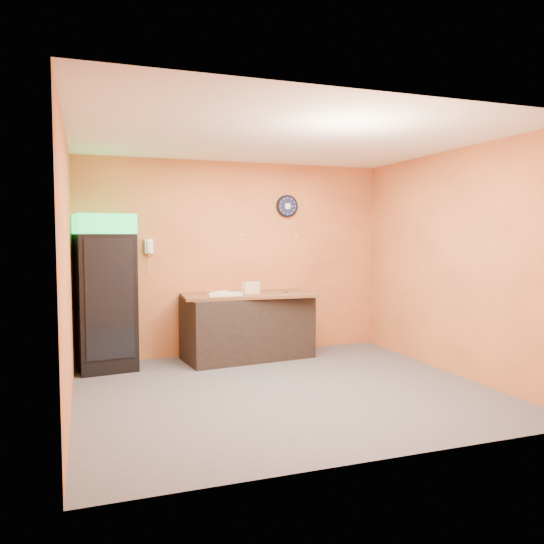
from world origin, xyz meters
name	(u,v)px	position (x,y,z in m)	size (l,w,h in m)	color
floor	(284,390)	(0.00, 0.00, 0.00)	(4.50, 4.50, 0.00)	#47474C
back_wall	(236,258)	(0.00, 2.00, 1.40)	(4.50, 0.02, 2.80)	orange
left_wall	(67,270)	(-2.25, 0.00, 1.40)	(0.02, 4.00, 2.80)	orange
right_wall	(452,262)	(2.25, 0.00, 1.40)	(0.02, 4.00, 2.80)	orange
ceiling	(284,138)	(0.00, 0.00, 2.80)	(4.50, 4.00, 0.02)	white
beverage_cooler	(105,294)	(-1.86, 1.61, 0.98)	(0.78, 0.79, 2.01)	black
prep_counter	(248,327)	(0.06, 1.61, 0.44)	(1.77, 0.79, 0.88)	black
wall_clock	(287,206)	(0.79, 1.97, 2.17)	(0.33, 0.06, 0.33)	black
wall_phone	(149,246)	(-1.25, 1.95, 1.59)	(0.11, 0.10, 0.20)	white
butcher_paper	(248,295)	(0.06, 1.61, 0.90)	(1.82, 0.87, 0.04)	brown
sub_roll_stack	(251,288)	(0.08, 1.53, 1.01)	(0.28, 0.19, 0.17)	beige
wrapped_sandwich_left	(218,295)	(-0.41, 1.39, 0.94)	(0.28, 0.11, 0.04)	silver
wrapped_sandwich_mid	(230,294)	(-0.25, 1.40, 0.95)	(0.31, 0.12, 0.04)	silver
wrapped_sandwich_right	(219,293)	(-0.34, 1.65, 0.94)	(0.26, 0.10, 0.04)	silver
kitchen_tool	(231,292)	(-0.19, 1.59, 0.95)	(0.06, 0.06, 0.06)	silver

